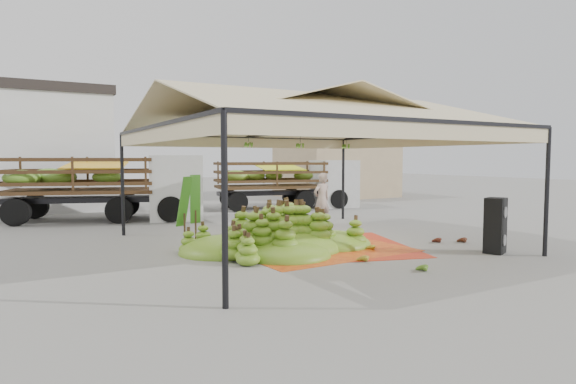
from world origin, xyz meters
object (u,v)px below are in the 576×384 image
vendor (322,200)px  speaker_stack (495,226)px  truck_left (114,180)px  truck_right (292,179)px  banana_heap (284,227)px

vendor → speaker_stack: bearing=93.9°
truck_left → truck_right: size_ratio=1.10×
truck_left → vendor: bearing=-24.1°
speaker_stack → truck_left: truck_left is taller
truck_left → truck_right: 7.98m
vendor → truck_right: 6.24m
truck_left → truck_right: truck_left is taller
speaker_stack → truck_left: (-6.85, 11.08, 0.81)m
banana_heap → truck_right: (5.28, 8.72, 0.80)m
banana_heap → speaker_stack: 5.13m
vendor → truck_left: 7.77m
speaker_stack → banana_heap: bearing=122.7°
banana_heap → vendor: size_ratio=2.87×
speaker_stack → vendor: (-1.12, 5.87, 0.23)m
banana_heap → speaker_stack: size_ratio=3.86×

